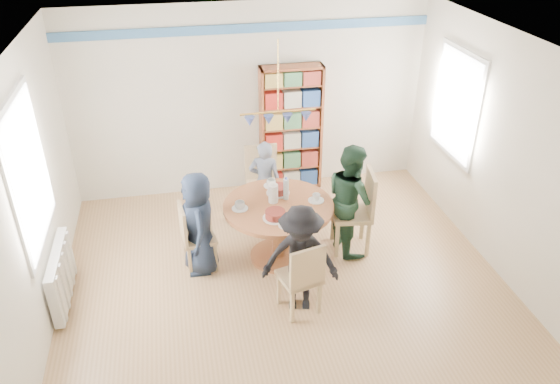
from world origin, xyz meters
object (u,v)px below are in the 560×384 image
object	(u,v)px
person_far	(265,182)
person_left	(199,224)
person_near	(300,259)
chair_near	(303,276)
chair_left	(193,234)
chair_right	(359,208)
radiator	(62,275)
dining_table	(279,219)
chair_far	(262,178)
bookshelf	(291,130)
person_right	(351,199)

from	to	relation	value
person_far	person_left	bearing A→B (deg)	62.21
person_near	person_left	bearing A→B (deg)	152.49
chair_near	person_near	xyz separation A→B (m)	(0.00, 0.11, 0.13)
chair_left	chair_right	world-z (taller)	chair_right
radiator	chair_right	world-z (taller)	chair_right
person_left	person_far	distance (m)	1.31
dining_table	radiator	bearing A→B (deg)	-172.43
chair_far	person_far	xyz separation A→B (m)	(0.00, -0.16, 0.03)
bookshelf	chair_left	bearing A→B (deg)	-132.10
chair_left	person_left	distance (m)	0.19
person_right	person_near	size ratio (longest dim) A/B	1.13
radiator	chair_far	distance (m)	2.80
dining_table	chair_right	bearing A→B (deg)	0.55
chair_right	bookshelf	xyz separation A→B (m)	(-0.47, 1.71, 0.33)
radiator	person_far	bearing A→B (deg)	26.37
chair_far	person_right	distance (m)	1.36
chair_right	person_right	distance (m)	0.16
person_right	person_far	distance (m)	1.24
chair_far	person_near	bearing A→B (deg)	-88.30
person_right	chair_left	bearing A→B (deg)	82.18
chair_right	bookshelf	bearing A→B (deg)	105.40
chair_near	person_near	distance (m)	0.17
dining_table	chair_right	size ratio (longest dim) A/B	1.23
dining_table	chair_left	world-z (taller)	chair_left
chair_right	chair_far	world-z (taller)	chair_right
person_near	bookshelf	distance (m)	2.69
chair_near	person_right	bearing A→B (deg)	51.44
person_far	person_near	distance (m)	1.80
chair_left	person_near	world-z (taller)	person_near
chair_right	chair_far	bearing A→B (deg)	134.22
person_right	dining_table	bearing A→B (deg)	83.66
chair_left	person_left	size ratio (longest dim) A/B	0.67
radiator	person_left	distance (m)	1.56
bookshelf	person_far	bearing A→B (deg)	-122.78
chair_right	person_left	bearing A→B (deg)	-178.69
person_near	chair_right	bearing A→B (deg)	58.19
person_far	chair_right	bearing A→B (deg)	156.53
person_far	bookshelf	world-z (taller)	bookshelf
chair_near	bookshelf	distance (m)	2.81
chair_right	dining_table	bearing A→B (deg)	-179.45
radiator	dining_table	size ratio (longest dim) A/B	0.77
chair_near	person_left	world-z (taller)	person_left
chair_near	person_left	distance (m)	1.40
dining_table	chair_left	distance (m)	1.02
chair_far	person_right	bearing A→B (deg)	-48.01
chair_right	chair_near	bearing A→B (deg)	-132.66
chair_left	person_far	distance (m)	1.35
person_right	person_left	bearing A→B (deg)	83.42
person_right	person_near	distance (m)	1.28
person_right	bookshelf	distance (m)	1.73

